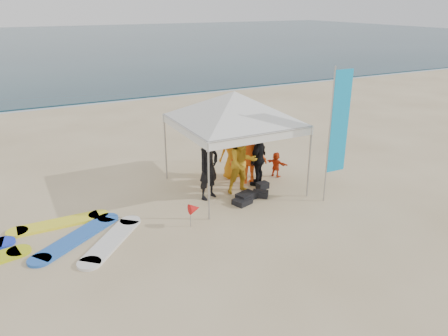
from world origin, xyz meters
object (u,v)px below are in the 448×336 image
object	(u,v)px
person_yellow	(243,163)
person_black_b	(258,159)
person_black_a	(208,167)
person_seated	(276,164)
marker_pennant	(194,209)
canopy_tent	(234,92)
person_orange_a	(249,155)
person_orange_b	(233,151)
feather_flag	(339,124)
surfboard_spread	(22,247)

from	to	relation	value
person_yellow	person_black_b	distance (m)	0.81
person_black_a	person_seated	size ratio (longest dim) A/B	2.32
marker_pennant	person_seated	bearing A→B (deg)	26.82
person_yellow	canopy_tent	bearing A→B (deg)	97.70
person_orange_a	person_seated	size ratio (longest dim) A/B	2.19
person_black_b	marker_pennant	distance (m)	3.33
person_orange_a	person_orange_b	bearing A→B (deg)	-51.11
person_orange_a	person_black_b	world-z (taller)	person_orange_a
person_orange_a	feather_flag	world-z (taller)	feather_flag
person_orange_b	feather_flag	bearing A→B (deg)	115.49
marker_pennant	feather_flag	bearing A→B (deg)	-4.50
person_yellow	marker_pennant	size ratio (longest dim) A/B	3.00
person_orange_a	canopy_tent	size ratio (longest dim) A/B	0.40
person_black_b	surfboard_spread	world-z (taller)	person_black_b
marker_pennant	surfboard_spread	bearing A→B (deg)	168.41
person_black_b	person_seated	distance (m)	1.05
canopy_tent	marker_pennant	xyz separation A→B (m)	(-2.11, -1.78, -2.53)
person_black_a	surfboard_spread	bearing A→B (deg)	164.36
person_black_a	canopy_tent	world-z (taller)	canopy_tent
person_yellow	feather_flag	xyz separation A→B (m)	(2.12, -1.63, 1.34)
feather_flag	marker_pennant	world-z (taller)	feather_flag
person_orange_a	person_orange_b	world-z (taller)	person_orange_a
person_orange_b	person_seated	distance (m)	1.53
surfboard_spread	marker_pennant	bearing A→B (deg)	-11.59
canopy_tent	feather_flag	world-z (taller)	feather_flag
person_orange_b	marker_pennant	bearing A→B (deg)	39.37
person_black_b	feather_flag	size ratio (longest dim) A/B	0.45
person_yellow	person_orange_a	distance (m)	0.84
person_black_a	person_orange_b	world-z (taller)	person_black_a
person_black_a	feather_flag	bearing A→B (deg)	-50.52
person_black_b	person_black_a	bearing A→B (deg)	-30.28
marker_pennant	person_black_b	bearing A→B (deg)	29.06
person_black_b	surfboard_spread	distance (m)	7.07
feather_flag	surfboard_spread	bearing A→B (deg)	172.00
person_orange_a	feather_flag	xyz separation A→B (m)	(1.55, -2.24, 1.37)
person_seated	marker_pennant	xyz separation A→B (m)	(-3.78, -1.91, 0.07)
canopy_tent	person_yellow	bearing A→B (deg)	-85.71
canopy_tent	surfboard_spread	xyz separation A→B (m)	(-6.20, -0.94, -2.99)
person_orange_a	canopy_tent	world-z (taller)	canopy_tent
feather_flag	person_yellow	bearing A→B (deg)	142.44
person_black_a	person_orange_a	bearing A→B (deg)	-5.20
marker_pennant	person_orange_a	bearing A→B (deg)	34.96
canopy_tent	feather_flag	size ratio (longest dim) A/B	1.18
person_black_b	canopy_tent	bearing A→B (deg)	-48.96
person_yellow	person_orange_a	size ratio (longest dim) A/B	1.03
person_seated	surfboard_spread	size ratio (longest dim) A/B	0.14
person_seated	canopy_tent	distance (m)	3.09
person_black_b	canopy_tent	xyz separation A→B (m)	(-0.78, 0.17, 2.15)
person_yellow	surfboard_spread	world-z (taller)	person_yellow
feather_flag	person_orange_b	bearing A→B (deg)	121.78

